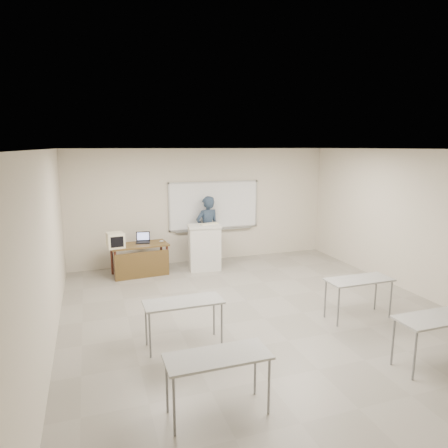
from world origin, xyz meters
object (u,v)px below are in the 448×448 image
object	(u,v)px
whiteboard	(214,206)
podium	(204,247)
instructor_desk	(140,254)
laptop	(143,240)
keyboard	(209,224)
crt_monitor	(115,240)
mouse	(161,241)
presenter	(207,230)

from	to	relation	value
whiteboard	podium	size ratio (longest dim) A/B	2.20
instructor_desk	laptop	world-z (taller)	laptop
whiteboard	keyboard	bearing A→B (deg)	-116.97
crt_monitor	keyboard	distance (m)	2.31
crt_monitor	whiteboard	bearing A→B (deg)	9.84
whiteboard	mouse	bearing A→B (deg)	-158.08
whiteboard	instructor_desk	world-z (taller)	whiteboard
instructor_desk	crt_monitor	world-z (taller)	crt_monitor
keyboard	presenter	bearing A→B (deg)	63.36
whiteboard	instructor_desk	xyz separation A→B (m)	(-2.10, -0.78, -0.95)
instructor_desk	podium	size ratio (longest dim) A/B	1.19
instructor_desk	crt_monitor	bearing A→B (deg)	176.55
instructor_desk	keyboard	size ratio (longest dim) A/B	2.79
laptop	keyboard	world-z (taller)	keyboard
whiteboard	crt_monitor	distance (m)	2.82
instructor_desk	laptop	bearing A→B (deg)	63.08
crt_monitor	presenter	world-z (taller)	presenter
instructor_desk	mouse	world-z (taller)	mouse
crt_monitor	laptop	bearing A→B (deg)	16.18
whiteboard	presenter	xyz separation A→B (m)	(-0.25, -0.19, -0.59)
whiteboard	keyboard	distance (m)	0.84
crt_monitor	keyboard	size ratio (longest dim) A/B	0.88
laptop	keyboard	distance (m)	1.68
crt_monitor	presenter	distance (m)	2.48
whiteboard	podium	xyz separation A→B (m)	(-0.50, -0.77, -0.91)
instructor_desk	mouse	size ratio (longest dim) A/B	12.87
crt_monitor	presenter	size ratio (longest dim) A/B	0.24
presenter	instructor_desk	bearing A→B (deg)	7.05
crt_monitor	mouse	world-z (taller)	crt_monitor
mouse	keyboard	xyz separation A→B (m)	(1.20, -0.06, 0.37)
whiteboard	instructor_desk	bearing A→B (deg)	-159.53
keyboard	whiteboard	bearing A→B (deg)	47.90
keyboard	presenter	xyz separation A→B (m)	(0.10, 0.49, -0.25)
crt_monitor	laptop	world-z (taller)	crt_monitor
podium	presenter	size ratio (longest dim) A/B	0.63
podium	crt_monitor	world-z (taller)	podium
crt_monitor	keyboard	xyz separation A→B (m)	(2.30, 0.11, 0.22)
keyboard	laptop	bearing A→B (deg)	158.95
laptop	instructor_desk	bearing A→B (deg)	-101.52
podium	presenter	xyz separation A→B (m)	(0.25, 0.57, 0.32)
laptop	mouse	size ratio (longest dim) A/B	3.20
mouse	laptop	bearing A→B (deg)	-168.54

